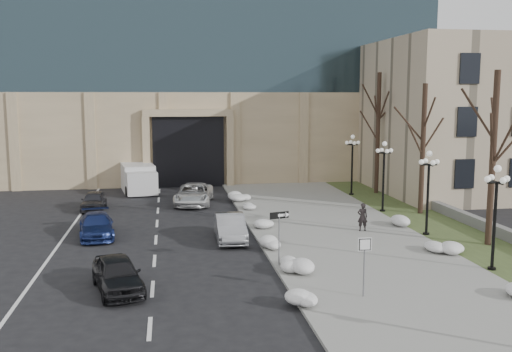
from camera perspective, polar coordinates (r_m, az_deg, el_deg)
The scene contains 31 objects.
ground at distance 19.09m, azimuth 9.95°, elevation -15.95°, with size 160.00×160.00×0.00m, color black.
sidewalk at distance 32.77m, azimuth 7.87°, elevation -5.56°, with size 9.00×40.00×0.12m, color gray.
curb at distance 31.78m, azimuth 0.03°, elevation -5.90°, with size 0.30×40.00×0.14m, color gray.
grass_strip at distance 35.17m, azimuth 18.10°, elevation -4.97°, with size 4.00×40.00×0.10m, color #3B4924.
stone_wall at distance 37.75m, azimuth 19.46°, elevation -3.69°, with size 0.50×30.00×0.70m, color slate.
classical_building at distance 52.45m, azimuth 23.21°, elevation 5.51°, with size 22.00×18.12×12.00m.
car_a at distance 23.60m, azimuth -13.69°, elevation -9.51°, with size 1.66×4.11×1.40m, color black.
car_b at distance 30.71m, azimuth -2.60°, elevation -5.16°, with size 1.51×4.34×1.43m, color #96989D.
car_c at distance 32.70m, azimuth -15.67°, elevation -4.78°, with size 1.80×4.41×1.28m, color navy.
car_d at distance 41.04m, azimuth -6.23°, elevation -1.81°, with size 2.46×5.33×1.48m, color silver.
car_e at distance 40.36m, azimuth -15.92°, elevation -2.38°, with size 1.50×3.73×1.27m, color #303035.
pedestrian at distance 32.88m, azimuth 10.60°, elevation -4.05°, with size 0.58×0.38×1.60m, color black.
box_truck at distance 47.64m, azimuth -11.76°, elevation -0.16°, with size 3.46×7.22×2.20m.
one_way_sign at distance 25.66m, azimuth 2.67°, elevation -4.56°, with size 0.97×0.35×2.58m.
keep_sign at distance 22.12m, azimuth 10.80°, elevation -7.69°, with size 0.52×0.08×2.43m.
snow_clump_b at distance 21.46m, azimuth 5.41°, elevation -12.24°, with size 1.10×1.60×0.36m, color white.
snow_clump_c at distance 25.18m, azimuth 3.67°, elevation -9.13°, with size 1.10×1.60×0.36m, color white.
snow_clump_d at distance 28.90m, azimuth 1.59°, elevation -6.85°, with size 1.10×1.60×0.36m, color white.
snow_clump_e at distance 33.47m, azimuth 0.55°, elevation -4.78°, with size 1.10×1.60×0.36m, color white.
snow_clump_f at distance 38.42m, azimuth -0.67°, elevation -3.10°, with size 1.10×1.60×0.36m, color white.
snow_clump_g at distance 41.93m, azimuth -1.65°, elevation -2.16°, with size 1.10×1.60×0.36m, color white.
snow_clump_i at distance 29.52m, azimuth 18.38°, elevation -6.94°, with size 1.10×1.60×0.36m, color white.
snow_clump_j at distance 34.85m, azimuth 14.23°, elevation -4.51°, with size 1.10×1.60×0.36m, color white.
snow_clump_k at distance 25.41m, azimuth 4.28°, elevation -8.97°, with size 1.10×1.60×0.36m, color white.
lamppost_a at distance 26.93m, azimuth 22.84°, elevation -2.54°, with size 1.18×1.18×4.76m.
lamppost_b at distance 32.55m, azimuth 16.85°, elevation -0.52°, with size 1.18×1.18×4.76m.
lamppost_c at distance 38.45m, azimuth 12.67°, elevation 0.90°, with size 1.18×1.18×4.76m.
lamppost_d at distance 44.52m, azimuth 9.61°, elevation 1.93°, with size 1.18×1.18×4.76m.
tree_near at distance 31.14m, azimuth 22.72°, elevation 3.93°, with size 3.20×3.20×9.00m.
tree_mid at distance 38.19m, azimuth 16.41°, elevation 4.38°, with size 3.20×3.20×8.50m.
tree_far at distance 45.52m, azimuth 12.14°, elevation 5.88°, with size 3.20×3.20×9.50m.
Camera 1 is at (-5.79, -16.47, 7.73)m, focal length 40.00 mm.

